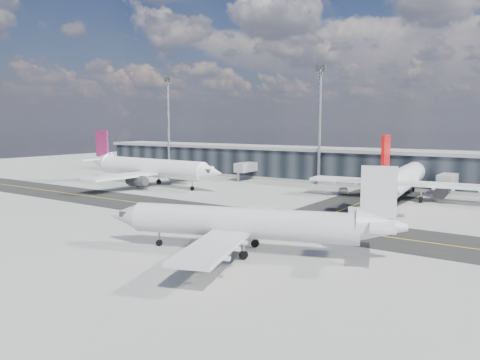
{
  "coord_description": "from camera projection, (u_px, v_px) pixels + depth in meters",
  "views": [
    {
      "loc": [
        49.12,
        -57.12,
        14.95
      ],
      "look_at": [
        2.09,
        10.88,
        5.0
      ],
      "focal_mm": 35.0,
      "sensor_mm": 36.0,
      "label": 1
    }
  ],
  "objects": [
    {
      "name": "floodlight_masts",
      "position": [
        320.0,
        121.0,
        113.5
      ],
      "size": [
        102.5,
        0.7,
        28.9
      ],
      "color": "gray",
      "rests_on": "ground"
    },
    {
      "name": "terminal_concourse",
      "position": [
        331.0,
        166.0,
        120.52
      ],
      "size": [
        152.0,
        19.8,
        8.8
      ],
      "color": "black",
      "rests_on": "ground"
    },
    {
      "name": "ground",
      "position": [
        192.0,
        216.0,
        76.17
      ],
      "size": [
        300.0,
        300.0,
        0.0
      ],
      "primitive_type": "plane",
      "color": "gray",
      "rests_on": "ground"
    },
    {
      "name": "airliner_af",
      "position": [
        150.0,
        168.0,
        113.08
      ],
      "size": [
        44.5,
        37.89,
        13.2
      ],
      "rotation": [
        0.0,
        0.0,
        -1.61
      ],
      "color": "white",
      "rests_on": "ground"
    },
    {
      "name": "taxiway_lanes",
      "position": [
        248.0,
        209.0,
        82.73
      ],
      "size": [
        180.0,
        63.0,
        0.03
      ],
      "color": "black",
      "rests_on": "ground"
    },
    {
      "name": "airliner_near",
      "position": [
        247.0,
        224.0,
        54.07
      ],
      "size": [
        34.68,
        29.93,
        10.54
      ],
      "rotation": [
        0.0,
        0.0,
        1.9
      ],
      "color": "#B9BCBE",
      "rests_on": "ground"
    },
    {
      "name": "service_van",
      "position": [
        343.0,
        190.0,
        101.35
      ],
      "size": [
        3.68,
        5.15,
        1.3
      ],
      "primitive_type": "imported",
      "rotation": [
        0.0,
        0.0,
        0.36
      ],
      "color": "white",
      "rests_on": "ground"
    },
    {
      "name": "airliner_redtail",
      "position": [
        404.0,
        179.0,
        90.51
      ],
      "size": [
        38.14,
        44.65,
        13.22
      ],
      "rotation": [
        0.0,
        0.0,
        0.11
      ],
      "color": "white",
      "rests_on": "ground"
    },
    {
      "name": "baggage_tug",
      "position": [
        191.0,
        218.0,
        69.94
      ],
      "size": [
        3.34,
        2.65,
        1.89
      ],
      "rotation": [
        0.0,
        0.0,
        -1.09
      ],
      "color": "#F1AC0C",
      "rests_on": "ground"
    }
  ]
}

